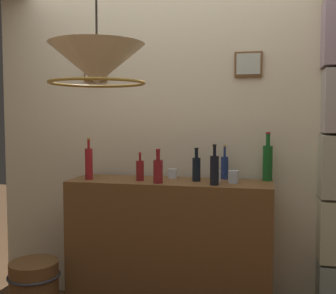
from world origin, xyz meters
name	(u,v)px	position (x,y,z in m)	size (l,w,h in m)	color
panelled_rear_partition	(178,118)	(0.00, 1.10, 1.48)	(3.04, 0.15, 2.80)	beige
bar_shelf_unit	(170,249)	(0.00, 0.80, 0.51)	(1.47, 0.43, 1.02)	brown
liquor_bottle_sherry	(196,168)	(0.19, 0.83, 1.12)	(0.06, 0.06, 0.24)	black
liquor_bottle_vermouth	(140,170)	(-0.21, 0.76, 1.10)	(0.06, 0.06, 0.21)	maroon
liquor_bottle_whiskey	(89,163)	(-0.60, 0.74, 1.14)	(0.06, 0.06, 0.31)	maroon
liquor_bottle_rum	(214,169)	(0.34, 0.68, 1.13)	(0.06, 0.06, 0.28)	black
liquor_bottle_gin	(268,162)	(0.70, 0.96, 1.16)	(0.07, 0.07, 0.35)	#195920
liquor_bottle_amaro	(158,170)	(-0.06, 0.68, 1.11)	(0.07, 0.07, 0.24)	maroon
liquor_bottle_mezcal	(225,167)	(0.38, 0.97, 1.11)	(0.06, 0.06, 0.26)	navy
glass_tumbler_rocks	(216,177)	(0.34, 0.81, 1.06)	(0.06, 0.06, 0.08)	silver
glass_tumbler_highball	(233,177)	(0.46, 0.80, 1.07)	(0.07, 0.07, 0.09)	silver
glass_tumbler_shot	(172,174)	(-0.01, 0.93, 1.06)	(0.07, 0.07, 0.07)	silver
pendant_lamp	(97,65)	(-0.23, 0.01, 1.77)	(0.53, 0.53, 0.48)	#EFE5C6
wooden_barrel	(34,293)	(-0.93, 0.49, 0.23)	(0.37, 0.37, 0.45)	brown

